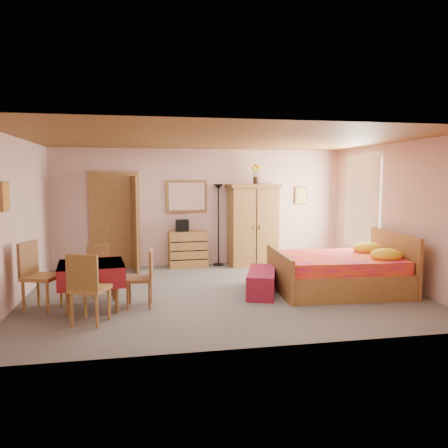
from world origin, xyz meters
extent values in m
plane|color=slate|center=(0.00, 0.00, 0.00)|extent=(6.50, 6.50, 0.00)
plane|color=brown|center=(0.00, 0.00, 2.60)|extent=(6.50, 6.50, 0.00)
cube|color=#CEA195|center=(0.00, 2.50, 1.30)|extent=(6.50, 0.10, 2.60)
cube|color=#CEA195|center=(0.00, -2.50, 1.30)|extent=(6.50, 0.10, 2.60)
cube|color=#CEA195|center=(-3.25, 0.00, 1.30)|extent=(0.10, 5.00, 2.60)
cube|color=#CEA195|center=(3.25, 0.00, 1.30)|extent=(0.10, 5.00, 2.60)
cube|color=#9E6B35|center=(-1.90, 2.47, 1.02)|extent=(1.06, 0.12, 2.15)
cube|color=white|center=(3.21, 1.20, 1.45)|extent=(0.08, 1.40, 1.95)
cube|color=orange|center=(-3.22, -0.60, 1.70)|extent=(0.04, 0.32, 0.42)
cube|color=#D8BF59|center=(2.35, 2.47, 1.55)|extent=(0.30, 0.04, 0.40)
cube|color=#A37037|center=(-0.33, 2.28, 0.40)|extent=(0.85, 0.45, 0.79)
cube|color=silver|center=(-0.33, 2.49, 1.55)|extent=(0.93, 0.10, 0.73)
cube|color=black|center=(-0.46, 2.29, 0.92)|extent=(0.28, 0.21, 0.26)
cube|color=black|center=(0.36, 2.34, 0.91)|extent=(0.30, 0.30, 1.83)
cube|color=olive|center=(1.12, 2.20, 0.91)|extent=(1.21, 0.69, 1.82)
cube|color=yellow|center=(1.19, 2.22, 2.04)|extent=(0.18, 0.18, 0.44)
cube|color=#D61453|center=(2.01, -0.24, 0.50)|extent=(2.28, 1.85, 1.01)
cube|color=maroon|center=(0.66, -0.19, 0.20)|extent=(0.79, 1.27, 0.40)
cube|color=maroon|center=(-2.08, -0.54, 0.34)|extent=(1.04, 1.04, 0.69)
cube|color=#AD7B3A|center=(-2.03, -1.23, 0.49)|extent=(0.57, 0.57, 0.97)
cube|color=#A76938|center=(-2.02, 0.22, 0.41)|extent=(0.46, 0.46, 0.83)
cube|color=#AC793A|center=(-2.79, -0.50, 0.51)|extent=(0.59, 0.59, 1.02)
cube|color=brown|center=(-1.38, -0.58, 0.44)|extent=(0.43, 0.43, 0.88)
camera|label=1|loc=(-1.33, -7.22, 1.95)|focal=35.00mm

